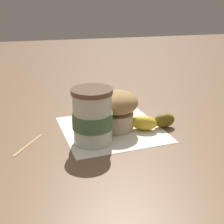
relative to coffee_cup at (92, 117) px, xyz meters
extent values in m
plane|color=brown|center=(0.05, -0.06, -0.06)|extent=(3.00, 3.00, 0.00)
cube|color=white|center=(0.05, -0.06, -0.06)|extent=(0.26, 0.26, 0.00)
cylinder|color=silver|center=(0.00, 0.00, 0.00)|extent=(0.08, 0.08, 0.11)
cylinder|color=brown|center=(0.00, 0.00, 0.06)|extent=(0.09, 0.09, 0.01)
cylinder|color=#4C754C|center=(0.00, 0.00, -0.01)|extent=(0.09, 0.09, 0.03)
cylinder|color=beige|center=(0.05, -0.07, -0.04)|extent=(0.08, 0.08, 0.04)
ellipsoid|color=#AD8451|center=(0.05, -0.07, 0.01)|extent=(0.10, 0.10, 0.06)
ellipsoid|color=gold|center=(0.10, -0.05, -0.04)|extent=(0.06, 0.04, 0.03)
ellipsoid|color=gold|center=(0.05, -0.08, -0.04)|extent=(0.07, 0.07, 0.03)
ellipsoid|color=gold|center=(0.03, -0.13, -0.04)|extent=(0.06, 0.07, 0.03)
ellipsoid|color=brown|center=(0.03, -0.18, -0.04)|extent=(0.03, 0.06, 0.03)
cube|color=tan|center=(0.02, 0.14, -0.06)|extent=(0.10, 0.07, 0.00)
camera|label=1|loc=(-0.62, 0.11, 0.26)|focal=50.00mm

